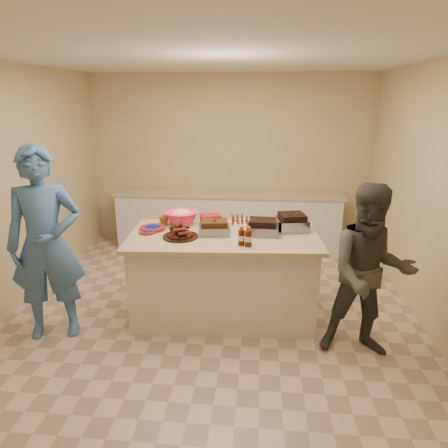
# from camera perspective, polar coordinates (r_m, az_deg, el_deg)

# --- Properties ---
(room) EXTENTS (4.50, 5.00, 2.70)m
(room) POSITION_cam_1_polar(r_m,az_deg,el_deg) (4.60, -1.75, -12.65)
(room) COLOR beige
(room) RESTS_ON ground
(back_counter) EXTENTS (3.60, 0.64, 0.90)m
(back_counter) POSITION_cam_1_polar(r_m,az_deg,el_deg) (6.44, 0.56, 0.68)
(back_counter) COLOR silver
(back_counter) RESTS_ON ground
(island) EXTENTS (2.05, 1.16, 0.94)m
(island) POSITION_cam_1_polar(r_m,az_deg,el_deg) (4.60, -0.06, -12.67)
(island) COLOR silver
(island) RESTS_ON ground
(rib_platter) EXTENTS (0.45, 0.45, 0.15)m
(rib_platter) POSITION_cam_1_polar(r_m,az_deg,el_deg) (4.14, -6.23, -1.90)
(rib_platter) COLOR #451005
(rib_platter) RESTS_ON island
(pulled_pork_tray) EXTENTS (0.34, 0.28, 0.10)m
(pulled_pork_tray) POSITION_cam_1_polar(r_m,az_deg,el_deg) (4.22, -1.39, -1.44)
(pulled_pork_tray) COLOR #47230F
(pulled_pork_tray) RESTS_ON island
(brisket_tray) EXTENTS (0.34, 0.29, 0.10)m
(brisket_tray) POSITION_cam_1_polar(r_m,az_deg,el_deg) (4.24, 5.52, -1.41)
(brisket_tray) COLOR black
(brisket_tray) RESTS_ON island
(roasting_pan) EXTENTS (0.37, 0.37, 0.12)m
(roasting_pan) POSITION_cam_1_polar(r_m,az_deg,el_deg) (4.42, 9.62, -0.81)
(roasting_pan) COLOR gray
(roasting_pan) RESTS_ON island
(coleslaw_bowl) EXTENTS (0.39, 0.39, 0.26)m
(coleslaw_bowl) POSITION_cam_1_polar(r_m,az_deg,el_deg) (4.57, -6.09, -0.06)
(coleslaw_bowl) COLOR #FF2F5F
(coleslaw_bowl) RESTS_ON island
(sausage_plate) EXTENTS (0.34, 0.34, 0.05)m
(sausage_plate) POSITION_cam_1_polar(r_m,az_deg,el_deg) (4.60, 2.59, 0.17)
(sausage_plate) COLOR silver
(sausage_plate) RESTS_ON island
(mac_cheese_dish) EXTENTS (0.31, 0.24, 0.08)m
(mac_cheese_dish) POSITION_cam_1_polar(r_m,az_deg,el_deg) (4.56, 7.84, -0.16)
(mac_cheese_dish) COLOR orange
(mac_cheese_dish) RESTS_ON island
(bbq_bottle_a) EXTENTS (0.07, 0.07, 0.19)m
(bbq_bottle_a) POSITION_cam_1_polar(r_m,az_deg,el_deg) (3.91, 2.49, -3.01)
(bbq_bottle_a) COLOR #461402
(bbq_bottle_a) RESTS_ON island
(bbq_bottle_b) EXTENTS (0.07, 0.07, 0.20)m
(bbq_bottle_b) POSITION_cam_1_polar(r_m,az_deg,el_deg) (3.88, 3.49, -3.19)
(bbq_bottle_b) COLOR #461402
(bbq_bottle_b) RESTS_ON island
(mustard_bottle) EXTENTS (0.04, 0.04, 0.11)m
(mustard_bottle) POSITION_cam_1_polar(r_m,az_deg,el_deg) (4.46, -2.16, -0.40)
(mustard_bottle) COLOR yellow
(mustard_bottle) RESTS_ON island
(sauce_bowl) EXTENTS (0.15, 0.05, 0.14)m
(sauce_bowl) POSITION_cam_1_polar(r_m,az_deg,el_deg) (4.49, -0.48, -0.28)
(sauce_bowl) COLOR silver
(sauce_bowl) RESTS_ON island
(plate_stack_large) EXTENTS (0.29, 0.29, 0.03)m
(plate_stack_large) POSITION_cam_1_polar(r_m,az_deg,el_deg) (4.43, -10.16, -0.79)
(plate_stack_large) COLOR maroon
(plate_stack_large) RESTS_ON island
(plate_stack_small) EXTENTS (0.18, 0.18, 0.02)m
(plate_stack_small) POSITION_cam_1_polar(r_m,az_deg,el_deg) (4.32, -10.87, -1.29)
(plate_stack_small) COLOR maroon
(plate_stack_small) RESTS_ON island
(plastic_cup) EXTENTS (0.12, 0.11, 0.11)m
(plastic_cup) POSITION_cam_1_polar(r_m,az_deg,el_deg) (4.58, -8.59, -0.09)
(plastic_cup) COLOR #AD6C24
(plastic_cup) RESTS_ON island
(basket_stack) EXTENTS (0.26, 0.23, 0.11)m
(basket_stack) POSITION_cam_1_polar(r_m,az_deg,el_deg) (4.55, -1.90, -0.02)
(basket_stack) COLOR maroon
(basket_stack) RESTS_ON island
(guest_blue) EXTENTS (1.23, 2.04, 0.46)m
(guest_blue) POSITION_cam_1_polar(r_m,az_deg,el_deg) (4.61, -22.59, -14.03)
(guest_blue) COLOR #426BA4
(guest_blue) RESTS_ON ground
(guest_gray) EXTENTS (0.84, 1.65, 0.62)m
(guest_gray) POSITION_cam_1_polar(r_m,az_deg,el_deg) (4.22, 18.92, -16.77)
(guest_gray) COLOR #46453F
(guest_gray) RESTS_ON ground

